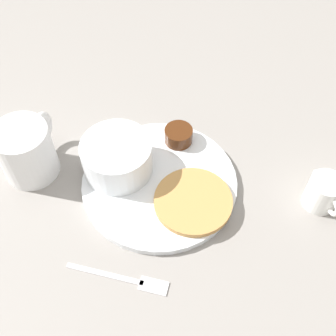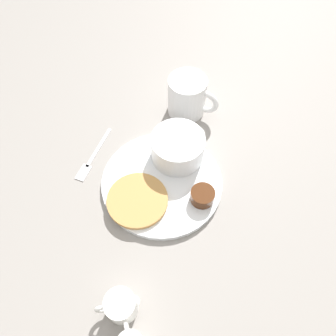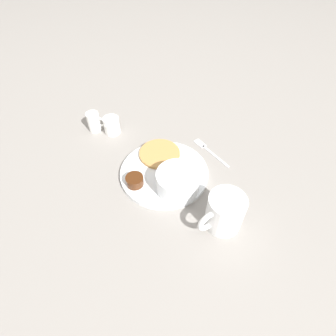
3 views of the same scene
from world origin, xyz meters
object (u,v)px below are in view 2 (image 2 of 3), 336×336
(bowl, at_px, (178,147))
(fork, at_px, (91,159))
(coffee_mug, at_px, (188,96))
(plate, at_px, (162,182))
(creamer_pitcher_near, at_px, (121,306))

(bowl, xyz_separation_m, fork, (-0.17, 0.07, -0.04))
(coffee_mug, bearing_deg, bowl, -124.47)
(plate, distance_m, coffee_mug, 0.21)
(creamer_pitcher_near, bearing_deg, coffee_mug, 50.60)
(plate, distance_m, creamer_pitcher_near, 0.25)
(plate, height_order, creamer_pitcher_near, creamer_pitcher_near)
(creamer_pitcher_near, distance_m, fork, 0.31)
(bowl, relative_size, coffee_mug, 1.05)
(plate, xyz_separation_m, fork, (-0.12, 0.12, -0.00))
(coffee_mug, bearing_deg, fork, -170.14)
(plate, relative_size, bowl, 2.22)
(coffee_mug, xyz_separation_m, creamer_pitcher_near, (-0.29, -0.35, -0.02))
(bowl, relative_size, creamer_pitcher_near, 1.52)
(creamer_pitcher_near, relative_size, fork, 0.65)
(fork, bearing_deg, bowl, -23.01)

